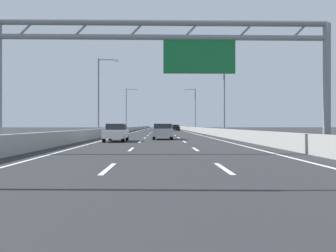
% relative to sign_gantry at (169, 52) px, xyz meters
% --- Properties ---
extents(ground_plane, '(260.00, 260.00, 0.00)m').
position_rel_sign_gantry_xyz_m(ground_plane, '(-0.22, 81.72, -4.83)').
color(ground_plane, '#2D2D30').
extents(lane_dash_left_1, '(0.16, 3.00, 0.01)m').
position_rel_sign_gantry_xyz_m(lane_dash_left_1, '(-2.02, -5.78, -4.82)').
color(lane_dash_left_1, white).
rests_on(lane_dash_left_1, ground_plane).
extents(lane_dash_left_2, '(0.16, 3.00, 0.01)m').
position_rel_sign_gantry_xyz_m(lane_dash_left_2, '(-2.02, 3.22, -4.82)').
color(lane_dash_left_2, white).
rests_on(lane_dash_left_2, ground_plane).
extents(lane_dash_left_3, '(0.16, 3.00, 0.01)m').
position_rel_sign_gantry_xyz_m(lane_dash_left_3, '(-2.02, 12.22, -4.82)').
color(lane_dash_left_3, white).
rests_on(lane_dash_left_3, ground_plane).
extents(lane_dash_left_4, '(0.16, 3.00, 0.01)m').
position_rel_sign_gantry_xyz_m(lane_dash_left_4, '(-2.02, 21.22, -4.82)').
color(lane_dash_left_4, white).
rests_on(lane_dash_left_4, ground_plane).
extents(lane_dash_left_5, '(0.16, 3.00, 0.01)m').
position_rel_sign_gantry_xyz_m(lane_dash_left_5, '(-2.02, 30.22, -4.82)').
color(lane_dash_left_5, white).
rests_on(lane_dash_left_5, ground_plane).
extents(lane_dash_left_6, '(0.16, 3.00, 0.01)m').
position_rel_sign_gantry_xyz_m(lane_dash_left_6, '(-2.02, 39.22, -4.82)').
color(lane_dash_left_6, white).
rests_on(lane_dash_left_6, ground_plane).
extents(lane_dash_left_7, '(0.16, 3.00, 0.01)m').
position_rel_sign_gantry_xyz_m(lane_dash_left_7, '(-2.02, 48.22, -4.82)').
color(lane_dash_left_7, white).
rests_on(lane_dash_left_7, ground_plane).
extents(lane_dash_left_8, '(0.16, 3.00, 0.01)m').
position_rel_sign_gantry_xyz_m(lane_dash_left_8, '(-2.02, 57.22, -4.82)').
color(lane_dash_left_8, white).
rests_on(lane_dash_left_8, ground_plane).
extents(lane_dash_left_9, '(0.16, 3.00, 0.01)m').
position_rel_sign_gantry_xyz_m(lane_dash_left_9, '(-2.02, 66.22, -4.82)').
color(lane_dash_left_9, white).
rests_on(lane_dash_left_9, ground_plane).
extents(lane_dash_left_10, '(0.16, 3.00, 0.01)m').
position_rel_sign_gantry_xyz_m(lane_dash_left_10, '(-2.02, 75.22, -4.82)').
color(lane_dash_left_10, white).
rests_on(lane_dash_left_10, ground_plane).
extents(lane_dash_left_11, '(0.16, 3.00, 0.01)m').
position_rel_sign_gantry_xyz_m(lane_dash_left_11, '(-2.02, 84.22, -4.82)').
color(lane_dash_left_11, white).
rests_on(lane_dash_left_11, ground_plane).
extents(lane_dash_left_12, '(0.16, 3.00, 0.01)m').
position_rel_sign_gantry_xyz_m(lane_dash_left_12, '(-2.02, 93.22, -4.82)').
color(lane_dash_left_12, white).
rests_on(lane_dash_left_12, ground_plane).
extents(lane_dash_left_13, '(0.16, 3.00, 0.01)m').
position_rel_sign_gantry_xyz_m(lane_dash_left_13, '(-2.02, 102.22, -4.82)').
color(lane_dash_left_13, white).
rests_on(lane_dash_left_13, ground_plane).
extents(lane_dash_left_14, '(0.16, 3.00, 0.01)m').
position_rel_sign_gantry_xyz_m(lane_dash_left_14, '(-2.02, 111.22, -4.82)').
color(lane_dash_left_14, white).
rests_on(lane_dash_left_14, ground_plane).
extents(lane_dash_left_15, '(0.16, 3.00, 0.01)m').
position_rel_sign_gantry_xyz_m(lane_dash_left_15, '(-2.02, 120.22, -4.82)').
color(lane_dash_left_15, white).
rests_on(lane_dash_left_15, ground_plane).
extents(lane_dash_left_16, '(0.16, 3.00, 0.01)m').
position_rel_sign_gantry_xyz_m(lane_dash_left_16, '(-2.02, 129.22, -4.82)').
color(lane_dash_left_16, white).
rests_on(lane_dash_left_16, ground_plane).
extents(lane_dash_left_17, '(0.16, 3.00, 0.01)m').
position_rel_sign_gantry_xyz_m(lane_dash_left_17, '(-2.02, 138.22, -4.82)').
color(lane_dash_left_17, white).
rests_on(lane_dash_left_17, ground_plane).
extents(lane_dash_right_1, '(0.16, 3.00, 0.01)m').
position_rel_sign_gantry_xyz_m(lane_dash_right_1, '(1.58, -5.78, -4.82)').
color(lane_dash_right_1, white).
rests_on(lane_dash_right_1, ground_plane).
extents(lane_dash_right_2, '(0.16, 3.00, 0.01)m').
position_rel_sign_gantry_xyz_m(lane_dash_right_2, '(1.58, 3.22, -4.82)').
color(lane_dash_right_2, white).
rests_on(lane_dash_right_2, ground_plane).
extents(lane_dash_right_3, '(0.16, 3.00, 0.01)m').
position_rel_sign_gantry_xyz_m(lane_dash_right_3, '(1.58, 12.22, -4.82)').
color(lane_dash_right_3, white).
rests_on(lane_dash_right_3, ground_plane).
extents(lane_dash_right_4, '(0.16, 3.00, 0.01)m').
position_rel_sign_gantry_xyz_m(lane_dash_right_4, '(1.58, 21.22, -4.82)').
color(lane_dash_right_4, white).
rests_on(lane_dash_right_4, ground_plane).
extents(lane_dash_right_5, '(0.16, 3.00, 0.01)m').
position_rel_sign_gantry_xyz_m(lane_dash_right_5, '(1.58, 30.22, -4.82)').
color(lane_dash_right_5, white).
rests_on(lane_dash_right_5, ground_plane).
extents(lane_dash_right_6, '(0.16, 3.00, 0.01)m').
position_rel_sign_gantry_xyz_m(lane_dash_right_6, '(1.58, 39.22, -4.82)').
color(lane_dash_right_6, white).
rests_on(lane_dash_right_6, ground_plane).
extents(lane_dash_right_7, '(0.16, 3.00, 0.01)m').
position_rel_sign_gantry_xyz_m(lane_dash_right_7, '(1.58, 48.22, -4.82)').
color(lane_dash_right_7, white).
rests_on(lane_dash_right_7, ground_plane).
extents(lane_dash_right_8, '(0.16, 3.00, 0.01)m').
position_rel_sign_gantry_xyz_m(lane_dash_right_8, '(1.58, 57.22, -4.82)').
color(lane_dash_right_8, white).
rests_on(lane_dash_right_8, ground_plane).
extents(lane_dash_right_9, '(0.16, 3.00, 0.01)m').
position_rel_sign_gantry_xyz_m(lane_dash_right_9, '(1.58, 66.22, -4.82)').
color(lane_dash_right_9, white).
rests_on(lane_dash_right_9, ground_plane).
extents(lane_dash_right_10, '(0.16, 3.00, 0.01)m').
position_rel_sign_gantry_xyz_m(lane_dash_right_10, '(1.58, 75.22, -4.82)').
color(lane_dash_right_10, white).
rests_on(lane_dash_right_10, ground_plane).
extents(lane_dash_right_11, '(0.16, 3.00, 0.01)m').
position_rel_sign_gantry_xyz_m(lane_dash_right_11, '(1.58, 84.22, -4.82)').
color(lane_dash_right_11, white).
rests_on(lane_dash_right_11, ground_plane).
extents(lane_dash_right_12, '(0.16, 3.00, 0.01)m').
position_rel_sign_gantry_xyz_m(lane_dash_right_12, '(1.58, 93.22, -4.82)').
color(lane_dash_right_12, white).
rests_on(lane_dash_right_12, ground_plane).
extents(lane_dash_right_13, '(0.16, 3.00, 0.01)m').
position_rel_sign_gantry_xyz_m(lane_dash_right_13, '(1.58, 102.22, -4.82)').
color(lane_dash_right_13, white).
rests_on(lane_dash_right_13, ground_plane).
extents(lane_dash_right_14, '(0.16, 3.00, 0.01)m').
position_rel_sign_gantry_xyz_m(lane_dash_right_14, '(1.58, 111.22, -4.82)').
color(lane_dash_right_14, white).
rests_on(lane_dash_right_14, ground_plane).
extents(lane_dash_right_15, '(0.16, 3.00, 0.01)m').
position_rel_sign_gantry_xyz_m(lane_dash_right_15, '(1.58, 120.22, -4.82)').
color(lane_dash_right_15, white).
rests_on(lane_dash_right_15, ground_plane).
extents(lane_dash_right_16, '(0.16, 3.00, 0.01)m').
position_rel_sign_gantry_xyz_m(lane_dash_right_16, '(1.58, 129.22, -4.82)').
color(lane_dash_right_16, white).
rests_on(lane_dash_right_16, ground_plane).
extents(lane_dash_right_17, '(0.16, 3.00, 0.01)m').
position_rel_sign_gantry_xyz_m(lane_dash_right_17, '(1.58, 138.22, -4.82)').
color(lane_dash_right_17, white).
rests_on(lane_dash_right_17, ground_plane).
extents(edge_line_left, '(0.16, 176.00, 0.01)m').
position_rel_sign_gantry_xyz_m(edge_line_left, '(-5.47, 69.72, -4.82)').
color(edge_line_left, white).
rests_on(edge_line_left, ground_plane).
extents(edge_line_right, '(0.16, 176.00, 0.01)m').
position_rel_sign_gantry_xyz_m(edge_line_right, '(5.03, 69.72, -4.82)').
color(edge_line_right, white).
rests_on(edge_line_right, ground_plane).
extents(barrier_left, '(0.45, 220.00, 0.95)m').
position_rel_sign_gantry_xyz_m(barrier_left, '(-7.12, 91.72, -4.35)').
color(barrier_left, '#9E9E99').
rests_on(barrier_left, ground_plane).
extents(barrier_right, '(0.45, 220.00, 0.95)m').
position_rel_sign_gantry_xyz_m(barrier_right, '(6.68, 91.72, -4.35)').
color(barrier_right, '#9E9E99').
rests_on(barrier_right, ground_plane).
extents(sign_gantry, '(15.88, 0.36, 6.36)m').
position_rel_sign_gantry_xyz_m(sign_gantry, '(0.00, 0.00, 0.00)').
color(sign_gantry, gray).
rests_on(sign_gantry, ground_plane).
extents(streetlamp_left_mid, '(2.58, 0.28, 9.50)m').
position_rel_sign_gantry_xyz_m(streetlamp_left_mid, '(-7.69, 27.10, 0.57)').
color(streetlamp_left_mid, slate).
rests_on(streetlamp_left_mid, ground_plane).
extents(streetlamp_right_mid, '(2.58, 0.28, 9.50)m').
position_rel_sign_gantry_xyz_m(streetlamp_right_mid, '(7.24, 27.10, 0.57)').
color(streetlamp_right_mid, slate).
rests_on(streetlamp_right_mid, ground_plane).
extents(streetlamp_left_far, '(2.58, 0.28, 9.50)m').
position_rel_sign_gantry_xyz_m(streetlamp_left_far, '(-7.69, 63.32, 0.57)').
color(streetlamp_left_far, slate).
rests_on(streetlamp_left_far, ground_plane).
extents(streetlamp_right_far, '(2.58, 0.28, 9.50)m').
position_rel_sign_gantry_xyz_m(streetlamp_right_far, '(7.24, 63.32, 0.57)').
color(streetlamp_right_far, slate).
rests_on(streetlamp_right_far, ground_plane).
extents(white_car, '(1.70, 4.69, 1.48)m').
position_rel_sign_gantry_xyz_m(white_car, '(-4.05, 13.08, -4.07)').
color(white_car, silver).
rests_on(white_car, ground_plane).
extents(orange_car, '(1.73, 4.61, 1.51)m').
position_rel_sign_gantry_xyz_m(orange_car, '(3.59, 87.87, -4.05)').
color(orange_car, orange).
rests_on(orange_car, ground_plane).
extents(black_car, '(1.81, 4.64, 1.44)m').
position_rel_sign_gantry_xyz_m(black_car, '(3.51, 71.78, -4.08)').
color(black_car, black).
rests_on(black_car, ground_plane).
extents(silver_car, '(1.86, 4.26, 1.50)m').
position_rel_sign_gantry_xyz_m(silver_car, '(-0.16, 17.42, -4.06)').
color(silver_car, '#A8ADB2').
rests_on(silver_car, ground_plane).
extents(yellow_car, '(1.78, 4.55, 1.46)m').
position_rel_sign_gantry_xyz_m(yellow_car, '(3.44, 78.62, -4.07)').
color(yellow_car, yellow).
rests_on(yellow_car, ground_plane).
extents(red_car, '(1.88, 4.34, 1.39)m').
position_rel_sign_gantry_xyz_m(red_car, '(-0.24, 48.29, -4.10)').
color(red_car, red).
rests_on(red_car, ground_plane).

